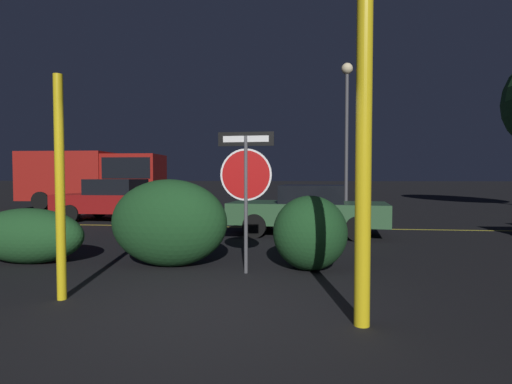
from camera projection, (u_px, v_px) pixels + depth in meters
The scene contains 12 objects.
ground_plane at pixel (201, 312), 4.52m from camera, with size 260.00×260.00×0.00m, color black.
road_center_stripe at pixel (263, 227), 12.06m from camera, with size 43.87×0.12×0.01m, color gold.
stop_sign at pixel (246, 174), 6.30m from camera, with size 0.89×0.06×2.24m.
yellow_pole_left at pixel (60, 188), 4.95m from camera, with size 0.11×0.11×2.80m, color yellow.
yellow_pole_right at pixel (363, 158), 4.06m from camera, with size 0.16×0.16×3.46m, color yellow.
hedge_bush_1 at pixel (29, 236), 7.07m from camera, with size 2.04×0.95×0.98m, color #1E4C23.
hedge_bush_2 at pixel (169, 223), 6.84m from camera, with size 2.01×1.14×1.49m, color #19421E.
hedge_bush_3 at pixel (310, 233), 6.57m from camera, with size 1.22×1.13×1.23m, color #19421E.
passing_car_2 at pixel (120, 200), 14.05m from camera, with size 4.30×2.09×1.45m.
passing_car_3 at pixel (309, 209), 10.55m from camera, with size 4.29×2.17×1.31m.
delivery_truck at pixel (97, 176), 19.34m from camera, with size 6.70×2.62×2.72m.
street_lamp at pixel (347, 109), 17.95m from camera, with size 0.51×0.51×6.63m.
Camera 1 is at (1.11, -4.37, 1.54)m, focal length 28.00 mm.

